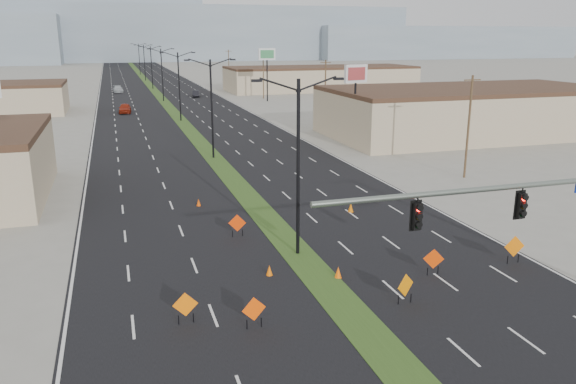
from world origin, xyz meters
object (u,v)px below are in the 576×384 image
object	(u,v)px
signal_mast	(555,211)
cone_1	(338,272)
streetlight_0	(298,163)
streetlight_6	(139,58)
streetlight_5	(144,61)
car_mid	(196,94)
construction_sign_5	(514,247)
pole_sign_east_near	(356,80)
construction_sign_1	(254,310)
cone_3	(199,202)
streetlight_1	(212,106)
car_far	(118,89)
streetlight_3	(162,73)
construction_sign_4	(434,260)
streetlight_4	(152,66)
construction_sign_0	(185,306)
construction_sign_3	(405,286)
cone_0	(269,270)
construction_sign_2	(237,224)
streetlight_2	(179,84)
pole_sign_east_far	(267,58)
car_left	(125,108)
cone_2	(351,208)

from	to	relation	value
signal_mast	cone_1	bearing A→B (deg)	141.17
streetlight_0	streetlight_6	world-z (taller)	same
streetlight_5	car_mid	xyz separation A→B (m)	(7.20, -49.74, -4.77)
construction_sign_5	pole_sign_east_near	xyz separation A→B (m)	(5.53, 34.42, 6.56)
streetlight_6	car_mid	size ratio (longest dim) A/B	2.53
construction_sign_1	cone_1	bearing A→B (deg)	25.66
signal_mast	cone_3	distance (m)	25.11
streetlight_1	construction_sign_1	distance (m)	36.22
car_far	streetlight_3	bearing A→B (deg)	-72.33
signal_mast	construction_sign_4	size ratio (longest dim) A/B	11.21
signal_mast	streetlight_6	bearing A→B (deg)	92.75
streetlight_4	construction_sign_4	world-z (taller)	streetlight_4
streetlight_3	pole_sign_east_near	size ratio (longest dim) A/B	1.09
streetlight_6	car_mid	distance (m)	78.22
construction_sign_4	construction_sign_0	bearing A→B (deg)	-153.14
streetlight_6	streetlight_1	bearing A→B (deg)	-90.00
car_far	construction_sign_0	world-z (taller)	construction_sign_0
construction_sign_3	cone_1	distance (m)	4.13
construction_sign_3	construction_sign_5	world-z (taller)	construction_sign_5
streetlight_6	construction_sign_5	bearing A→B (deg)	-86.37
streetlight_0	cone_0	world-z (taller)	streetlight_0
streetlight_5	construction_sign_3	distance (m)	147.59
car_far	cone_1	distance (m)	109.52
streetlight_3	construction_sign_2	size ratio (longest dim) A/B	6.85
streetlight_2	streetlight_5	world-z (taller)	same
construction_sign_5	pole_sign_east_far	distance (m)	83.79
cone_3	construction_sign_2	bearing A→B (deg)	-79.68
car_left	cone_3	distance (m)	56.55
construction_sign_5	car_far	bearing A→B (deg)	105.40
construction_sign_0	cone_3	distance (m)	17.90
cone_1	streetlight_3	bearing A→B (deg)	90.61
streetlight_1	streetlight_2	world-z (taller)	same
construction_sign_2	car_left	bearing A→B (deg)	108.83
streetlight_2	car_far	xyz separation A→B (m)	(-8.20, 49.26, -4.70)
streetlight_1	construction_sign_1	size ratio (longest dim) A/B	6.85
signal_mast	construction_sign_5	xyz separation A→B (m)	(2.41, 5.09, -3.84)
streetlight_5	construction_sign_5	size ratio (longest dim) A/B	6.22
streetlight_6	construction_sign_4	size ratio (longest dim) A/B	6.89
construction_sign_2	cone_2	world-z (taller)	construction_sign_2
car_mid	streetlight_3	bearing A→B (deg)	-131.90
cone_1	streetlight_6	bearing A→B (deg)	90.31
streetlight_2	streetlight_6	size ratio (longest dim) A/B	1.00
streetlight_4	construction_sign_2	bearing A→B (deg)	-91.44
cone_2	pole_sign_east_far	distance (m)	73.30
streetlight_1	pole_sign_east_far	distance (m)	53.85
signal_mast	car_left	xyz separation A→B (m)	(-16.29, 77.67, -4.00)
signal_mast	construction_sign_3	size ratio (longest dim) A/B	10.85
car_far	construction_sign_5	distance (m)	111.83
cone_3	pole_sign_east_far	distance (m)	71.35
construction_sign_1	cone_0	bearing A→B (deg)	58.71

